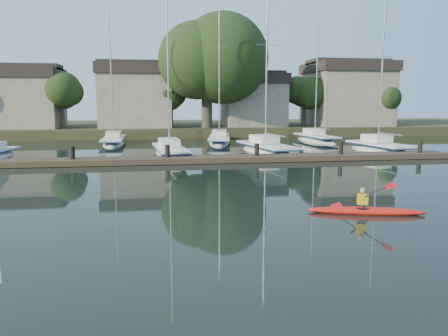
{
  "coord_description": "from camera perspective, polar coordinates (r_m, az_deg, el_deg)",
  "views": [
    {
      "loc": [
        -3.63,
        -14.68,
        4.06
      ],
      "look_at": [
        -0.84,
        3.6,
        1.2
      ],
      "focal_mm": 35.0,
      "sensor_mm": 36.0,
      "label": 1
    }
  ],
  "objects": [
    {
      "name": "sailboat_5",
      "position": [
        42.81,
        -14.21,
        2.85
      ],
      "size": [
        2.13,
        8.6,
        14.19
      ],
      "rotation": [
        0.0,
        0.0,
        0.01
      ],
      "color": "white",
      "rests_on": "ground"
    },
    {
      "name": "sailboat_2",
      "position": [
        33.21,
        -7.06,
        1.38
      ],
      "size": [
        2.96,
        9.14,
        14.87
      ],
      "rotation": [
        0.0,
        0.0,
        0.1
      ],
      "color": "white",
      "rests_on": "ground"
    },
    {
      "name": "sailboat_7",
      "position": [
        45.27,
        11.88,
        3.21
      ],
      "size": [
        2.99,
        8.4,
        13.26
      ],
      "rotation": [
        0.0,
        0.0,
        0.1
      ],
      "color": "white",
      "rests_on": "ground"
    },
    {
      "name": "sailboat_4",
      "position": [
        37.41,
        19.6,
        1.73
      ],
      "size": [
        3.49,
        8.0,
        13.15
      ],
      "rotation": [
        0.0,
        0.0,
        0.16
      ],
      "color": "white",
      "rests_on": "ground"
    },
    {
      "name": "sailboat_3",
      "position": [
        34.66,
        5.58,
        1.67
      ],
      "size": [
        4.01,
        9.2,
        14.38
      ],
      "rotation": [
        0.0,
        0.0,
        0.19
      ],
      "color": "white",
      "rests_on": "ground"
    },
    {
      "name": "sailboat_6",
      "position": [
        42.95,
        -0.62,
        3.13
      ],
      "size": [
        3.64,
        10.08,
        15.7
      ],
      "rotation": [
        0.0,
        0.0,
        -0.16
      ],
      "color": "white",
      "rests_on": "ground"
    },
    {
      "name": "ground",
      "position": [
        15.66,
        5.05,
        -6.27
      ],
      "size": [
        160.0,
        160.0,
        0.0
      ],
      "primitive_type": "plane",
      "color": "black",
      "rests_on": "ground"
    },
    {
      "name": "dock",
      "position": [
        29.16,
        -1.47,
        1.2
      ],
      "size": [
        34.0,
        2.0,
        1.8
      ],
      "color": "#413625",
      "rests_on": "ground"
    },
    {
      "name": "kayak",
      "position": [
        16.68,
        17.97,
        -5.16
      ],
      "size": [
        4.2,
        1.64,
        1.34
      ],
      "rotation": [
        0.0,
        0.0,
        -0.26
      ],
      "color": "red",
      "rests_on": "ground"
    },
    {
      "name": "shore",
      "position": [
        55.22,
        -3.28,
        7.92
      ],
      "size": [
        90.0,
        25.25,
        12.75
      ],
      "color": "#2B361B",
      "rests_on": "ground"
    }
  ]
}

